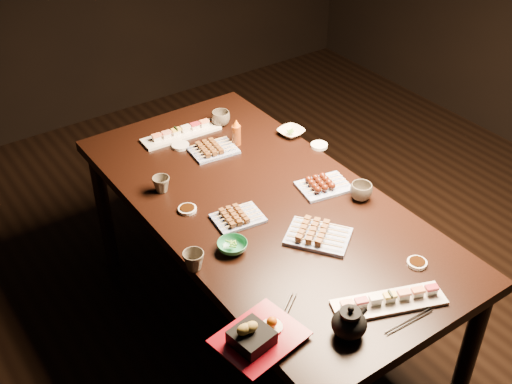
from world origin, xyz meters
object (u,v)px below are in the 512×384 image
(edamame_bowl_green, at_px, (232,246))
(teacup_far_right, at_px, (221,118))
(teacup_mid_right, at_px, (361,192))
(teapot, at_px, (349,321))
(teacup_near_left, at_px, (194,261))
(dining_table, at_px, (262,269))
(edamame_bowl_cream, at_px, (291,132))
(tempura_tray, at_px, (260,331))
(yakitori_plate_left, at_px, (213,147))
(sushi_platter_far, at_px, (181,131))
(yakitori_plate_right, at_px, (318,232))
(condiment_bottle, at_px, (236,132))
(yakitori_plate_center, at_px, (238,215))
(teacup_far_left, at_px, (161,184))
(sushi_platter_near, at_px, (389,299))

(edamame_bowl_green, bearing_deg, teacup_far_right, 60.07)
(teacup_mid_right, height_order, teapot, teapot)
(teapot, bearing_deg, teacup_near_left, 109.58)
(dining_table, height_order, edamame_bowl_cream, edamame_bowl_cream)
(tempura_tray, bearing_deg, yakitori_plate_left, 56.22)
(sushi_platter_far, bearing_deg, dining_table, 93.95)
(sushi_platter_far, relative_size, yakitori_plate_right, 1.64)
(tempura_tray, distance_m, condiment_bottle, 1.21)
(yakitori_plate_center, bearing_deg, sushi_platter_far, 86.29)
(teacup_mid_right, bearing_deg, sushi_platter_far, 111.99)
(teacup_far_left, bearing_deg, edamame_bowl_green, -85.79)
(yakitori_plate_left, relative_size, condiment_bottle, 1.59)
(teacup_mid_right, bearing_deg, teacup_far_left, 141.18)
(teacup_mid_right, xyz_separation_m, condiment_bottle, (-0.18, 0.66, 0.03))
(sushi_platter_near, bearing_deg, yakitori_plate_left, 109.71)
(dining_table, xyz_separation_m, yakitori_plate_right, (0.04, -0.31, 0.41))
(sushi_platter_far, distance_m, yakitori_plate_center, 0.71)
(teacup_near_left, xyz_separation_m, condiment_bottle, (0.60, 0.63, 0.03))
(sushi_platter_near, xyz_separation_m, tempura_tray, (-0.45, 0.12, 0.03))
(teacup_near_left, relative_size, condiment_bottle, 0.61)
(yakitori_plate_center, distance_m, yakitori_plate_right, 0.33)
(teapot, height_order, condiment_bottle, condiment_bottle)
(edamame_bowl_green, height_order, edamame_bowl_cream, edamame_bowl_green)
(sushi_platter_far, bearing_deg, yakitori_plate_right, 95.83)
(tempura_tray, bearing_deg, sushi_platter_near, -23.71)
(yakitori_plate_center, distance_m, teacup_mid_right, 0.52)
(tempura_tray, bearing_deg, yakitori_plate_center, 53.36)
(dining_table, height_order, sushi_platter_near, sushi_platter_near)
(dining_table, relative_size, yakitori_plate_left, 8.66)
(sushi_platter_far, height_order, teacup_mid_right, teacup_mid_right)
(yakitori_plate_center, distance_m, teacup_far_left, 0.38)
(teacup_far_left, distance_m, teapot, 1.05)
(edamame_bowl_green, bearing_deg, teapot, -81.92)
(sushi_platter_far, bearing_deg, edamame_bowl_green, 75.91)
(yakitori_plate_right, relative_size, teapot, 1.72)
(yakitori_plate_center, relative_size, teacup_near_left, 2.45)
(yakitori_plate_center, xyz_separation_m, tempura_tray, (-0.29, -0.56, 0.02))
(condiment_bottle, bearing_deg, teacup_near_left, -133.83)
(yakitori_plate_center, bearing_deg, condiment_bottle, 64.51)
(sushi_platter_far, bearing_deg, teapot, 85.72)
(yakitori_plate_center, bearing_deg, edamame_bowl_green, -122.80)
(sushi_platter_near, relative_size, yakitori_plate_left, 1.88)
(tempura_tray, bearing_deg, sushi_platter_far, 61.97)
(condiment_bottle, bearing_deg, yakitori_plate_right, -99.59)
(yakitori_plate_right, height_order, edamame_bowl_green, yakitori_plate_right)
(condiment_bottle, bearing_deg, sushi_platter_near, -97.52)
(teacup_near_left, bearing_deg, condiment_bottle, 46.17)
(dining_table, xyz_separation_m, teacup_far_left, (-0.31, 0.31, 0.41))
(condiment_bottle, bearing_deg, dining_table, -110.34)
(sushi_platter_near, distance_m, teacup_mid_right, 0.60)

